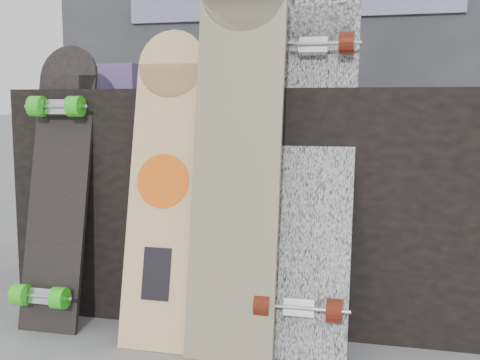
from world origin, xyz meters
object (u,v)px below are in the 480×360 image
(vendor_table, at_px, (253,198))
(skateboard_dark, at_px, (58,182))
(longboard_geisha, at_px, (164,177))
(longboard_cascadia, at_px, (310,144))
(longboard_celtic, at_px, (238,137))

(vendor_table, height_order, skateboard_dark, skateboard_dark)
(vendor_table, bearing_deg, skateboard_dark, -148.91)
(longboard_geisha, relative_size, longboard_cascadia, 0.82)
(vendor_table, relative_size, skateboard_dark, 1.68)
(longboard_celtic, bearing_deg, vendor_table, 96.49)
(vendor_table, xyz_separation_m, longboard_cascadia, (0.25, -0.30, 0.23))
(longboard_geisha, distance_m, longboard_cascadia, 0.47)
(longboard_geisha, relative_size, skateboard_dark, 1.04)
(longboard_celtic, distance_m, longboard_cascadia, 0.23)
(longboard_celtic, relative_size, longboard_cascadia, 1.02)
(skateboard_dark, bearing_deg, vendor_table, 31.09)
(vendor_table, bearing_deg, longboard_cascadia, -50.19)
(vendor_table, height_order, longboard_cascadia, longboard_cascadia)
(longboard_celtic, height_order, skateboard_dark, longboard_celtic)
(vendor_table, distance_m, skateboard_dark, 0.70)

